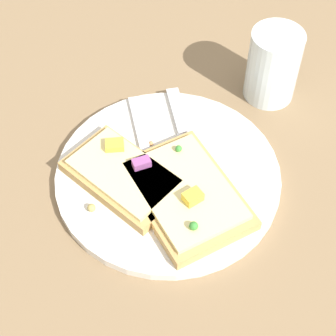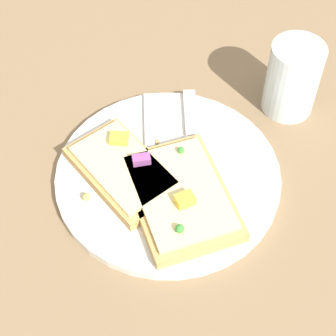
{
  "view_description": "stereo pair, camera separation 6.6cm",
  "coord_description": "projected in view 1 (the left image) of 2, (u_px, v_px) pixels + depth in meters",
  "views": [
    {
      "loc": [
        -0.32,
        0.24,
        0.55
      ],
      "look_at": [
        0.0,
        0.0,
        0.02
      ],
      "focal_mm": 60.0,
      "sensor_mm": 36.0,
      "label": 1
    },
    {
      "loc": [
        -0.36,
        0.19,
        0.55
      ],
      "look_at": [
        0.0,
        0.0,
        0.02
      ],
      "focal_mm": 60.0,
      "sensor_mm": 36.0,
      "label": 2
    }
  ],
  "objects": [
    {
      "name": "ground_plane",
      "position": [
        168.0,
        179.0,
        0.68
      ],
      "size": [
        4.0,
        4.0,
        0.0
      ],
      "primitive_type": "plane",
      "color": "#7F6647"
    },
    {
      "name": "plate",
      "position": [
        168.0,
        176.0,
        0.68
      ],
      "size": [
        0.27,
        0.27,
        0.01
      ],
      "color": "silver",
      "rests_on": "ground"
    },
    {
      "name": "fork",
      "position": [
        149.0,
        166.0,
        0.68
      ],
      "size": [
        0.2,
        0.11,
        0.01
      ],
      "rotation": [
        0.0,
        0.0,
        8.98
      ],
      "color": "silver",
      "rests_on": "plate"
    },
    {
      "name": "knife",
      "position": [
        186.0,
        139.0,
        0.7
      ],
      "size": [
        0.19,
        0.11,
        0.01
      ],
      "rotation": [
        0.0,
        0.0,
        8.97
      ],
      "color": "silver",
      "rests_on": "plate"
    },
    {
      "name": "pizza_slice_main",
      "position": [
        185.0,
        194.0,
        0.64
      ],
      "size": [
        0.17,
        0.13,
        0.03
      ],
      "rotation": [
        0.0,
        0.0,
        2.99
      ],
      "color": "tan",
      "rests_on": "plate"
    },
    {
      "name": "pizza_slice_corner",
      "position": [
        124.0,
        175.0,
        0.66
      ],
      "size": [
        0.15,
        0.11,
        0.03
      ],
      "rotation": [
        0.0,
        0.0,
        0.19
      ],
      "color": "tan",
      "rests_on": "plate"
    },
    {
      "name": "crumb_scatter",
      "position": [
        119.0,
        205.0,
        0.64
      ],
      "size": [
        0.11,
        0.12,
        0.01
      ],
      "color": "#A0864F",
      "rests_on": "plate"
    },
    {
      "name": "drinking_glass",
      "position": [
        273.0,
        65.0,
        0.73
      ],
      "size": [
        0.07,
        0.07,
        0.1
      ],
      "color": "silver",
      "rests_on": "ground"
    }
  ]
}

